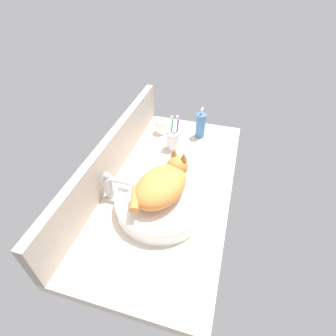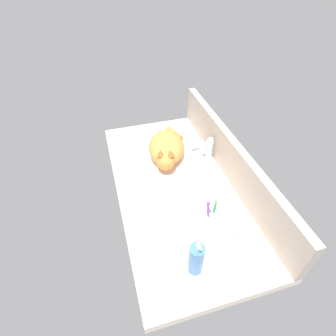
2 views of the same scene
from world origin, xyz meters
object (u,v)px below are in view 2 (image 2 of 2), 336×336
Objects in this scene: cat at (167,148)px; soap_dispenser at (196,259)px; sink_basin at (167,161)px; toothbrush_cup at (210,220)px; faucet at (207,148)px; water_glass at (248,243)px.

soap_dispenser is at bearing -5.39° from cat.
cat reaches higher than sink_basin.
sink_basin is 1.19× the size of cat.
faucet is at bearing 158.97° from toothbrush_cup.
toothbrush_cup is 2.38× the size of water_glass.
cat is 1.63× the size of toothbrush_cup.
faucet is 43.41cm from toothbrush_cup.
faucet is 0.73× the size of toothbrush_cup.
cat is 54.78cm from soap_dispenser.
sink_basin is at bearing 165.58° from cat.
cat is 55.19cm from water_glass.
cat reaches higher than faucet.
toothbrush_cup is 16.20cm from water_glass.
water_glass is at bearing 16.71° from sink_basin.
sink_basin is 55.58cm from water_glass.
toothbrush_cup is at bearing -21.03° from faucet.
toothbrush_cup reaches higher than faucet.
soap_dispenser reaches higher than faucet.
faucet is at bearing 174.04° from water_glass.
water_glass is (-2.32, 21.44, -3.49)cm from soap_dispenser.
faucet is 1.74× the size of water_glass.
toothbrush_cup is (-14.91, 11.42, -1.61)cm from soap_dispenser.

